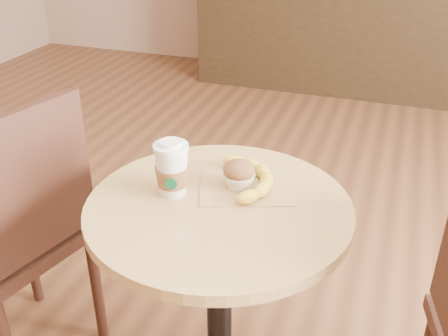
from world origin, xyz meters
name	(u,v)px	position (x,y,z in m)	size (l,w,h in m)	color
cafe_table	(219,276)	(0.09, 0.04, 0.52)	(0.67, 0.67, 0.75)	black
chair_left	(17,233)	(-0.56, 0.03, 0.52)	(0.50, 0.50, 0.94)	#351B12
service_counter	(344,20)	(0.00, 3.18, 0.52)	(2.30, 0.65, 1.04)	black
kraft_bag	(246,188)	(0.13, 0.14, 0.75)	(0.24, 0.18, 0.00)	#A98852
coffee_cup	(172,170)	(-0.04, 0.05, 0.82)	(0.09, 0.09, 0.15)	silver
muffin	(239,174)	(0.11, 0.13, 0.79)	(0.09, 0.09, 0.08)	silver
banana	(245,179)	(0.13, 0.15, 0.77)	(0.18, 0.23, 0.03)	yellow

